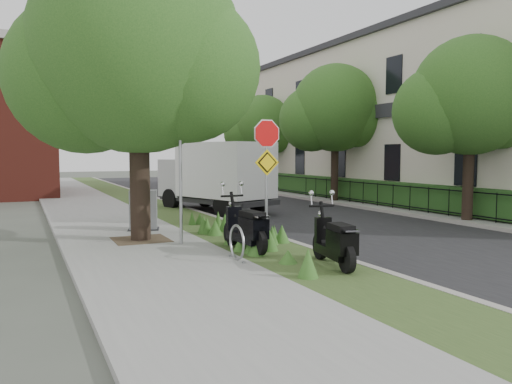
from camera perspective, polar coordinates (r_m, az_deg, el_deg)
ground at (r=12.55m, az=8.19°, el=-6.59°), size 120.00×120.00×0.00m
sidewalk_near at (r=20.55m, az=-18.00°, el=-2.31°), size 3.50×60.00×0.12m
verge at (r=21.07m, az=-10.56°, el=-2.01°), size 2.00×60.00×0.12m
kerb_near at (r=21.35m, az=-7.97°, el=-1.88°), size 0.20×60.00×0.13m
road at (r=22.64m, az=0.52°, el=-1.63°), size 7.00×60.00×0.01m
kerb_far at (r=24.35m, az=7.96°, el=-1.11°), size 0.20×60.00×0.13m
footpath_far at (r=25.32m, az=11.17°, el=-0.95°), size 3.20×60.00×0.12m
street_tree_main at (r=13.62m, az=-13.77°, el=14.51°), size 6.21×5.54×7.66m
bare_post at (r=12.59m, az=-8.63°, el=3.15°), size 0.08×0.08×4.00m
bike_hoop at (r=10.67m, az=-2.20°, el=-5.79°), size 0.06×0.78×0.77m
sign_assembly at (r=12.12m, az=1.23°, el=4.13°), size 0.94×0.08×3.22m
fence_far at (r=24.69m, az=9.33°, el=0.36°), size 0.04×24.00×1.00m
hedge_far at (r=25.10m, az=10.64°, el=0.41°), size 1.00×24.00×1.10m
terrace_houses at (r=27.36m, az=16.90°, el=7.93°), size 7.40×26.40×8.20m
far_tree_a at (r=18.54m, az=23.09°, el=9.45°), size 4.60×4.10×6.22m
far_tree_b at (r=24.61m, az=8.86°, el=8.97°), size 4.83×4.31×6.56m
far_tree_c at (r=31.51m, az=0.60°, el=7.25°), size 4.37×3.89×5.93m
scooter_near at (r=10.06m, az=9.25°, el=-6.12°), size 0.61×1.88×0.90m
scooter_far at (r=11.52m, az=-0.86°, el=-4.58°), size 0.48×2.02×0.96m
box_truck at (r=20.44m, az=-4.50°, el=2.12°), size 3.71×5.71×2.42m
utility_cabinet at (r=15.22m, az=-12.74°, el=-2.11°), size 1.02×0.82×1.18m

